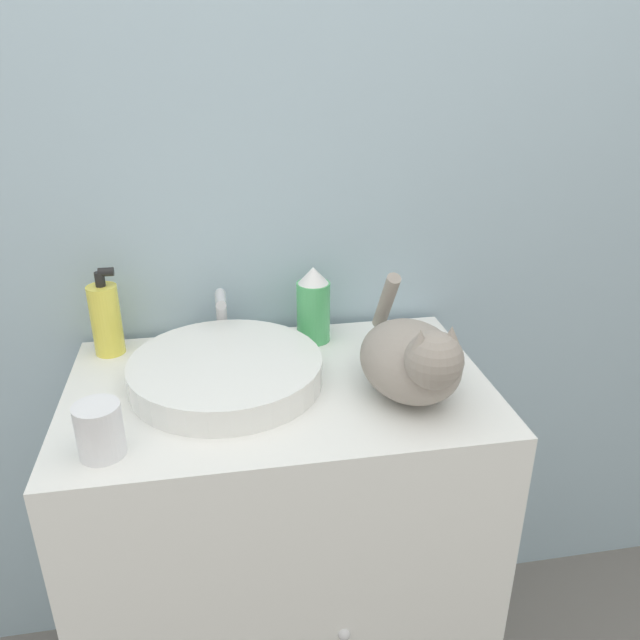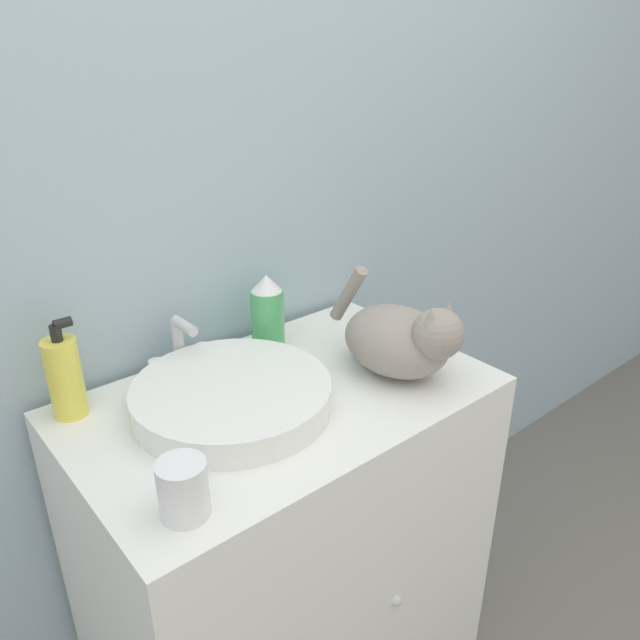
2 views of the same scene
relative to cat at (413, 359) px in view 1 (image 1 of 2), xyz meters
The scene contains 8 objects.
wall_back 0.54m from the cat, 121.56° to the left, with size 6.00×0.05×2.50m.
vanity_cabinet 0.57m from the cat, 159.95° to the left, with size 0.81×0.53×0.88m.
sink_basin 0.36m from the cat, 162.17° to the left, with size 0.37×0.37×0.05m.
faucet 0.45m from the cat, 138.14° to the left, with size 0.14×0.09×0.12m.
cat is the anchor object (origin of this frame).
soap_bottle 0.64m from the cat, 153.79° to the left, with size 0.06×0.06×0.19m.
spray_bottle 0.30m from the cat, 117.44° to the left, with size 0.07×0.07×0.17m.
cup 0.55m from the cat, behind, with size 0.07×0.07×0.09m.
Camera 1 is at (-0.10, -0.79, 1.48)m, focal length 35.00 mm.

